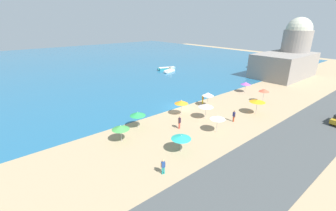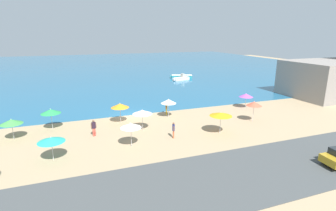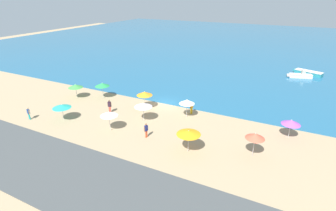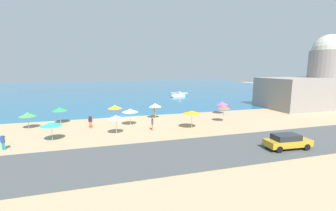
{
  "view_description": "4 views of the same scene",
  "coord_description": "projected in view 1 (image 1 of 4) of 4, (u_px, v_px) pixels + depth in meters",
  "views": [
    {
      "loc": [
        -24.13,
        -26.36,
        14.03
      ],
      "look_at": [
        -2.25,
        -0.04,
        0.98
      ],
      "focal_mm": 24.0,
      "sensor_mm": 36.0,
      "label": 1
    },
    {
      "loc": [
        -6.78,
        -33.0,
        10.51
      ],
      "look_at": [
        4.26,
        -3.12,
        1.75
      ],
      "focal_mm": 28.0,
      "sensor_mm": 36.0,
      "label": 2
    },
    {
      "loc": [
        16.08,
        -30.81,
        14.82
      ],
      "look_at": [
        2.87,
        -4.62,
        2.08
      ],
      "focal_mm": 28.0,
      "sensor_mm": 36.0,
      "label": 3
    },
    {
      "loc": [
        -3.38,
        -36.82,
        7.87
      ],
      "look_at": [
        7.5,
        0.32,
        1.5
      ],
      "focal_mm": 24.0,
      "sensor_mm": 36.0,
      "label": 4
    }
  ],
  "objects": [
    {
      "name": "beach_umbrella_3",
      "position": [
        264.0,
        90.0,
        40.16
      ],
      "size": [
        1.85,
        1.85,
        2.61
      ],
      "color": "#B2B2B7",
      "rests_on": "ground_plane"
    },
    {
      "name": "beach_umbrella_9",
      "position": [
        208.0,
        94.0,
        38.41
      ],
      "size": [
        1.97,
        1.97,
        2.48
      ],
      "color": "#B2B2B7",
      "rests_on": "ground_plane"
    },
    {
      "name": "bather_1",
      "position": [
        234.0,
        116.0,
        32.82
      ],
      "size": [
        0.31,
        0.55,
        1.72
      ],
      "color": "#EC6039",
      "rests_on": "ground_plane"
    },
    {
      "name": "bather_2",
      "position": [
        163.0,
        166.0,
        21.56
      ],
      "size": [
        0.56,
        0.3,
        1.63
      ],
      "color": "teal",
      "rests_on": "ground_plane"
    },
    {
      "name": "beach_umbrella_1",
      "position": [
        138.0,
        114.0,
        30.43
      ],
      "size": [
        2.15,
        2.15,
        2.44
      ],
      "color": "#B2B2B7",
      "rests_on": "ground_plane"
    },
    {
      "name": "beach_umbrella_6",
      "position": [
        181.0,
        102.0,
        34.67
      ],
      "size": [
        2.16,
        2.16,
        2.5
      ],
      "color": "#B2B2B7",
      "rests_on": "ground_plane"
    },
    {
      "name": "beach_umbrella_4",
      "position": [
        181.0,
        137.0,
        24.9
      ],
      "size": [
        2.26,
        2.26,
        2.15
      ],
      "color": "#B2B2B7",
      "rests_on": "ground_plane"
    },
    {
      "name": "bather_0",
      "position": [
        203.0,
        99.0,
        39.83
      ],
      "size": [
        0.35,
        0.53,
        1.73
      ],
      "color": "yellow",
      "rests_on": "ground_plane"
    },
    {
      "name": "beach_umbrella_0",
      "position": [
        121.0,
        127.0,
        27.06
      ],
      "size": [
        2.14,
        2.14,
        2.22
      ],
      "color": "#B2B2B7",
      "rests_on": "ground_plane"
    },
    {
      "name": "coastal_road",
      "position": [
        285.0,
        152.0,
        25.41
      ],
      "size": [
        80.0,
        8.0,
        0.06
      ],
      "primitive_type": "cube",
      "color": "#444748",
      "rests_on": "ground_plane"
    },
    {
      "name": "sea",
      "position": [
        72.0,
        63.0,
        77.86
      ],
      "size": [
        150.0,
        110.0,
        0.05
      ],
      "primitive_type": "cube",
      "color": "#225F86",
      "rests_on": "ground_plane"
    },
    {
      "name": "beach_umbrella_8",
      "position": [
        206.0,
        106.0,
        33.39
      ],
      "size": [
        2.21,
        2.21,
        2.42
      ],
      "color": "#B2B2B7",
      "rests_on": "ground_plane"
    },
    {
      "name": "beach_umbrella_2",
      "position": [
        257.0,
        101.0,
        35.11
      ],
      "size": [
        2.42,
        2.42,
        2.45
      ],
      "color": "#B2B2B7",
      "rests_on": "ground_plane"
    },
    {
      "name": "beach_umbrella_7",
      "position": [
        246.0,
        83.0,
        45.95
      ],
      "size": [
        2.03,
        2.03,
        2.22
      ],
      "color": "#B2B2B7",
      "rests_on": "ground_plane"
    },
    {
      "name": "skiff_nearshore",
      "position": [
        167.0,
        69.0,
        67.3
      ],
      "size": [
        5.42,
        3.21,
        0.76
      ],
      "color": "teal",
      "rests_on": "sea"
    },
    {
      "name": "ground_plane",
      "position": [
        178.0,
        108.0,
        38.35
      ],
      "size": [
        160.0,
        160.0,
        0.0
      ],
      "primitive_type": "plane",
      "color": "tan"
    },
    {
      "name": "beach_umbrella_5",
      "position": [
        218.0,
        118.0,
        29.3
      ],
      "size": [
        2.02,
        2.02,
        2.41
      ],
      "color": "#B2B2B7",
      "rests_on": "ground_plane"
    },
    {
      "name": "harbor_fortress",
      "position": [
        289.0,
        56.0,
        59.34
      ],
      "size": [
        17.55,
        10.4,
        14.8
      ],
      "color": "gray",
      "rests_on": "ground_plane"
    },
    {
      "name": "skiff_offshore",
      "position": [
        169.0,
        71.0,
        64.48
      ],
      "size": [
        4.47,
        2.29,
        1.49
      ],
      "color": "silver",
      "rests_on": "sea"
    },
    {
      "name": "bather_3",
      "position": [
        179.0,
        122.0,
        30.64
      ],
      "size": [
        0.56,
        0.29,
        1.81
      ],
      "color": "#DC4537",
      "rests_on": "ground_plane"
    }
  ]
}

